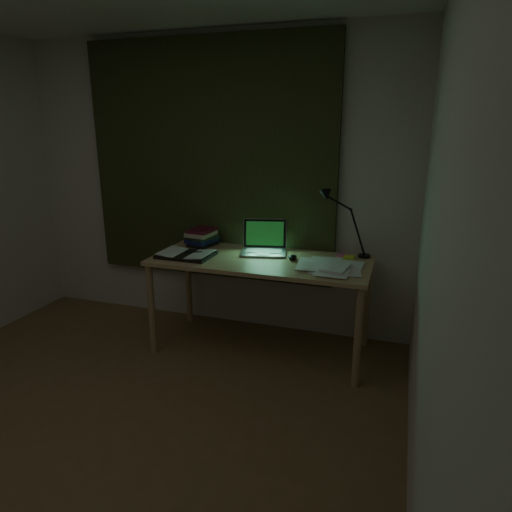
{
  "coord_description": "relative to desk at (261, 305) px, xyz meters",
  "views": [
    {
      "loc": [
        1.61,
        -1.66,
        1.77
      ],
      "look_at": [
        0.59,
        1.43,
        0.82
      ],
      "focal_mm": 32.0,
      "sensor_mm": 36.0,
      "label": 1
    }
  ],
  "objects": [
    {
      "name": "mouse",
      "position": [
        0.24,
        0.05,
        0.4
      ],
      "size": [
        0.07,
        0.11,
        0.04
      ],
      "primitive_type": "ellipsoid",
      "rotation": [
        0.0,
        0.0,
        0.11
      ],
      "color": "black",
      "rests_on": "desk"
    },
    {
      "name": "desk_lamp",
      "position": [
        0.75,
        0.29,
        0.64
      ],
      "size": [
        0.35,
        0.27,
        0.52
      ],
      "primitive_type": null,
      "rotation": [
        0.0,
        0.0,
        0.0
      ],
      "color": "black",
      "rests_on": "desk"
    },
    {
      "name": "wall_back",
      "position": [
        -0.59,
        0.45,
        0.87
      ],
      "size": [
        3.5,
        0.0,
        2.5
      ],
      "primitive_type": "cube",
      "color": "silver",
      "rests_on": "ground"
    },
    {
      "name": "loose_papers",
      "position": [
        0.53,
        -0.09,
        0.39
      ],
      "size": [
        0.46,
        0.48,
        0.02
      ],
      "primitive_type": null,
      "rotation": [
        0.0,
        0.0,
        0.22
      ],
      "color": "white",
      "rests_on": "desk"
    },
    {
      "name": "desk",
      "position": [
        0.0,
        0.0,
        0.0
      ],
      "size": [
        1.68,
        0.73,
        0.77
      ],
      "primitive_type": null,
      "color": "tan",
      "rests_on": "floor"
    },
    {
      "name": "open_textbook",
      "position": [
        -0.58,
        -0.12,
        0.4
      ],
      "size": [
        0.42,
        0.3,
        0.04
      ],
      "primitive_type": null,
      "rotation": [
        0.0,
        0.0,
        -0.02
      ],
      "color": "silver",
      "rests_on": "desk"
    },
    {
      "name": "wall_right",
      "position": [
        1.16,
        -1.55,
        0.87
      ],
      "size": [
        0.0,
        4.0,
        2.5
      ],
      "primitive_type": "cube",
      "color": "silver",
      "rests_on": "ground"
    },
    {
      "name": "book_stack",
      "position": [
        -0.6,
        0.22,
        0.46
      ],
      "size": [
        0.23,
        0.26,
        0.16
      ],
      "primitive_type": null,
      "rotation": [
        0.0,
        0.0,
        -0.17
      ],
      "color": "silver",
      "rests_on": "desk"
    },
    {
      "name": "curtain",
      "position": [
        -0.59,
        0.41,
        1.07
      ],
      "size": [
        2.2,
        0.06,
        2.0
      ],
      "primitive_type": "cube",
      "color": "#292E17",
      "rests_on": "wall_back"
    },
    {
      "name": "sticky_pink",
      "position": [
        0.59,
        0.27,
        0.39
      ],
      "size": [
        0.09,
        0.09,
        0.02
      ],
      "primitive_type": "cube",
      "rotation": [
        0.0,
        0.0,
        -0.29
      ],
      "color": "#E0578C",
      "rests_on": "desk"
    },
    {
      "name": "laptop",
      "position": [
        -0.02,
        0.14,
        0.51
      ],
      "size": [
        0.44,
        0.47,
        0.26
      ],
      "primitive_type": null,
      "rotation": [
        0.0,
        0.0,
        0.23
      ],
      "color": "#A8A9AD",
      "rests_on": "desk"
    },
    {
      "name": "floor",
      "position": [
        -0.59,
        -1.55,
        -0.38
      ],
      "size": [
        3.5,
        4.0,
        0.0
      ],
      "primitive_type": "cube",
      "color": "brown",
      "rests_on": "ground"
    },
    {
      "name": "sticky_yellow",
      "position": [
        0.65,
        0.22,
        0.39
      ],
      "size": [
        0.08,
        0.08,
        0.02
      ],
      "primitive_type": "cube",
      "rotation": [
        0.0,
        0.0,
        -0.03
      ],
      "color": "yellow",
      "rests_on": "desk"
    }
  ]
}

